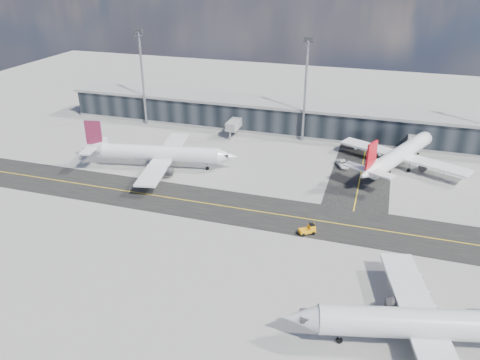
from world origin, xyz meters
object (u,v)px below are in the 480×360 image
at_px(airliner_redtail, 400,154).
at_px(service_van, 343,164).
at_px(airliner_near, 440,325).
at_px(baggage_tug, 309,229).
at_px(airliner_af, 158,153).

xyz_separation_m(airliner_redtail, service_van, (-13.39, -2.98, -3.06)).
height_order(airliner_near, baggage_tug, airliner_near).
bearing_deg(airliner_af, airliner_near, 44.85).
relative_size(airliner_near, baggage_tug, 11.97).
height_order(baggage_tug, service_van, baggage_tug).
relative_size(airliner_af, service_van, 7.37).
xyz_separation_m(airliner_redtail, baggage_tug, (-16.06, -37.10, -2.83)).
distance_m(airliner_af, airliner_redtail, 59.94).
height_order(airliner_af, service_van, airliner_af).
bearing_deg(airliner_redtail, baggage_tug, -88.92).
bearing_deg(baggage_tug, airliner_af, -149.48).
bearing_deg(baggage_tug, airliner_redtail, 122.45).
bearing_deg(airliner_af, baggage_tug, 53.97).
xyz_separation_m(airliner_af, airliner_near, (62.68, -43.03, 0.16)).
bearing_deg(baggage_tug, service_van, 141.38).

